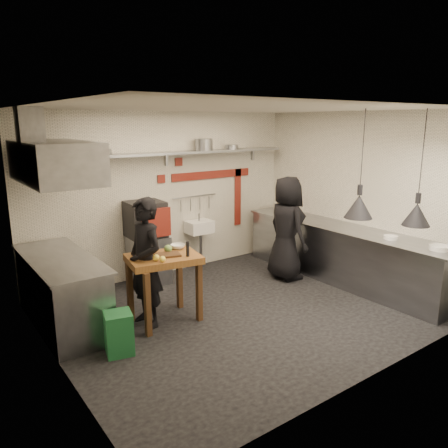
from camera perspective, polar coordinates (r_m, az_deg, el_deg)
floor at (r=6.34m, az=2.20°, el=-11.27°), size 5.00×5.00×0.00m
ceiling at (r=5.78m, az=2.45°, el=14.91°), size 5.00×5.00×0.00m
wall_back at (r=7.63m, az=-7.53°, el=3.84°), size 5.00×0.04×2.80m
wall_front at (r=4.50m, az=19.16°, el=-3.38°), size 5.00×0.04×2.80m
wall_left at (r=4.81m, az=-21.77°, el=-2.54°), size 0.04×4.20×2.80m
wall_right at (r=7.68m, az=17.13°, el=3.43°), size 0.04×4.20×2.80m
red_band_horiz at (r=8.07m, az=-1.56°, el=6.46°), size 1.70×0.02×0.14m
red_band_vert at (r=8.49m, az=1.81°, el=3.52°), size 0.14×0.02×1.10m
red_tile_a at (r=7.67m, az=-5.93°, el=8.07°), size 0.14×0.02×0.14m
red_tile_b at (r=7.53m, az=-8.19°, el=5.85°), size 0.14×0.02×0.14m
back_shelf at (r=7.39m, az=-7.02°, el=9.18°), size 4.60×0.34×0.04m
shelf_bracket_left at (r=6.83m, az=-21.79°, el=7.18°), size 0.04×0.06×0.24m
shelf_bracket_mid at (r=7.53m, az=-7.56°, el=8.47°), size 0.04×0.06×0.24m
shelf_bracket_right at (r=8.60m, az=3.75°, el=9.13°), size 0.04×0.06×0.24m
pan_far_left at (r=6.90m, az=-15.59°, el=9.06°), size 0.31×0.31×0.09m
pan_mid_left at (r=6.86m, az=-16.45°, el=8.90°), size 0.25×0.25×0.07m
stock_pot at (r=7.73m, az=-2.64°, el=10.33°), size 0.33×0.33×0.20m
pan_right at (r=8.09m, az=1.03°, el=10.04°), size 0.29×0.29×0.08m
oven_stand at (r=7.34m, az=-9.79°, el=-4.65°), size 0.62×0.57×0.80m
combi_oven at (r=7.17m, az=-10.25°, el=0.62°), size 0.60×0.57×0.58m
oven_door at (r=6.88m, az=-8.81°, el=0.14°), size 0.48×0.06×0.46m
oven_glass at (r=6.89m, az=-9.15°, el=0.14°), size 0.34×0.03×0.34m
hand_sink at (r=7.88m, az=-3.26°, el=-0.37°), size 0.46×0.34×0.22m
sink_tap at (r=7.84m, az=-3.27°, el=0.90°), size 0.03×0.03×0.14m
sink_drain at (r=7.96m, az=-3.06°, el=-3.51°), size 0.06×0.06×0.66m
utensil_rail at (r=7.88m, az=-3.86°, el=3.64°), size 0.90×0.02×0.02m
counter_right at (r=7.62m, az=15.06°, el=-3.85°), size 0.70×3.80×0.90m
counter_right_top at (r=7.50m, az=15.27°, el=-0.46°), size 0.76×3.90×0.03m
plate_stack at (r=6.61m, az=26.27°, el=-2.78°), size 0.31×0.31×0.07m
small_bowl_right at (r=6.94m, az=20.96°, el=-1.64°), size 0.26×0.26×0.05m
counter_left at (r=6.15m, az=-20.36°, el=-8.38°), size 0.70×1.90×0.90m
counter_left_top at (r=6.00m, az=-20.71°, el=-4.24°), size 0.76×2.00×0.03m
extractor_hood at (r=5.79m, az=-21.23°, el=7.59°), size 0.78×1.60×0.50m
hood_duct at (r=5.71m, az=-24.03°, el=11.32°), size 0.28×0.28×0.50m
green_bin at (r=5.33m, az=-13.57°, el=-13.69°), size 0.37×0.37×0.50m
prep_table at (r=5.93m, az=-7.77°, el=-8.36°), size 1.02×0.79×0.92m
cutting_board at (r=5.76m, az=-7.38°, el=-4.00°), size 0.37×0.31×0.02m
pepper_mill at (r=5.68m, az=-4.77°, el=-3.28°), size 0.05×0.05×0.20m
lemon_a at (r=5.57m, az=-8.86°, el=-4.36°), size 0.09×0.09×0.08m
lemon_b at (r=5.51m, az=-8.03°, el=-4.56°), size 0.08×0.08×0.08m
veg_ball at (r=5.90m, az=-7.31°, el=-3.23°), size 0.12×0.12×0.11m
steel_tray at (r=5.75m, az=-10.55°, el=-4.14°), size 0.21×0.18×0.03m
bowl at (r=6.06m, az=-6.08°, el=-2.94°), size 0.22×0.22×0.06m
heat_lamp_near at (r=6.16m, az=17.55°, el=7.40°), size 0.41×0.41×1.46m
heat_lamp_far at (r=6.37m, az=24.36°, el=6.61°), size 0.42×0.42×1.55m
chef_left at (r=5.74m, az=-10.24°, el=-5.02°), size 0.46×0.65×1.71m
chef_right at (r=7.43m, az=8.20°, el=-0.56°), size 0.68×0.93×1.75m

